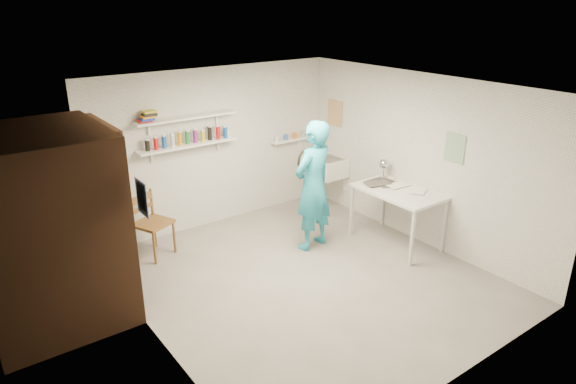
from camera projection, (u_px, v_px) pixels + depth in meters
floor at (307, 279)px, 6.50m from camera, size 4.00×4.50×0.02m
ceiling at (310, 87)px, 5.63m from camera, size 4.00×4.50×0.02m
wall_back at (215, 147)px, 7.77m from camera, size 4.00×0.02×2.40m
wall_front at (473, 266)px, 4.37m from camera, size 4.00×0.02×2.40m
wall_left at (145, 234)px, 4.95m from camera, size 0.02×4.50×2.40m
wall_right at (420, 160)px, 7.18m from camera, size 0.02×4.50×2.40m
doorway_recess at (113, 217)px, 5.83m from camera, size 0.02×0.90×2.00m
corridor_box at (46, 229)px, 5.42m from camera, size 1.40×1.50×2.10m
door_lintel at (103, 126)px, 5.46m from camera, size 0.06×1.05×0.10m
door_jamb_near at (131, 232)px, 5.46m from camera, size 0.06×0.10×2.00m
door_jamb_far at (101, 203)px, 6.21m from camera, size 0.06×0.10×2.00m
shelf_lower at (188, 145)px, 7.34m from camera, size 1.50×0.22×0.03m
shelf_upper at (186, 118)px, 7.19m from camera, size 1.50×0.22×0.03m
ledge_shelf at (290, 140)px, 8.47m from camera, size 0.70×0.14×0.03m
poster_left at (142, 198)px, 4.88m from camera, size 0.01×0.28×0.36m
poster_right_a at (335, 113)px, 8.40m from camera, size 0.01×0.34×0.42m
poster_right_b at (455, 148)px, 6.65m from camera, size 0.01×0.30×0.38m
belfast_sink at (326, 167)px, 8.49m from camera, size 0.48×0.60×0.30m
man at (313, 186)px, 7.02m from camera, size 0.74×0.56×1.83m
wall_clock at (306, 160)px, 7.09m from camera, size 0.33×0.10×0.33m
wooden_chair at (153, 223)px, 6.92m from camera, size 0.58×0.57×0.96m
work_table at (396, 217)px, 7.28m from camera, size 0.74×1.23×0.82m
desk_lamp at (384, 164)px, 7.53m from camera, size 0.15×0.15×0.15m
spray_cans at (188, 138)px, 7.30m from camera, size 1.34×0.06×0.17m
book_stack at (148, 117)px, 6.85m from camera, size 0.26×0.14×0.14m
ledge_pots at (290, 136)px, 8.45m from camera, size 0.48×0.07×0.09m
papers at (399, 189)px, 7.13m from camera, size 0.30×0.22×0.03m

